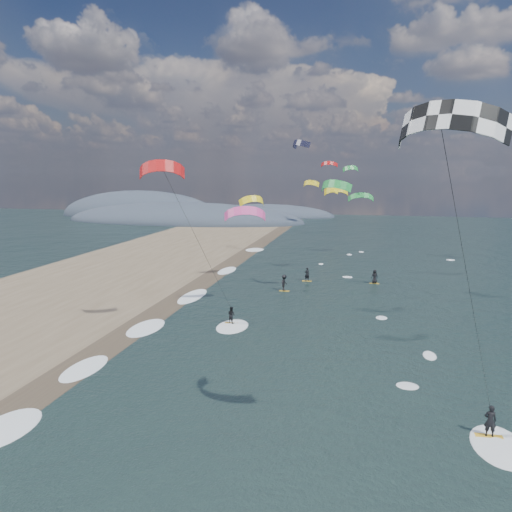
# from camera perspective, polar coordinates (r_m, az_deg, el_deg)

# --- Properties ---
(ground) EXTENTS (260.00, 260.00, 0.00)m
(ground) POSITION_cam_1_polar(r_m,az_deg,el_deg) (26.62, -3.70, -19.54)
(ground) COLOR black
(ground) RESTS_ON ground
(wet_sand_strip) EXTENTS (3.00, 240.00, 0.00)m
(wet_sand_strip) POSITION_cam_1_polar(r_m,az_deg,el_deg) (39.46, -16.71, -9.96)
(wet_sand_strip) COLOR #382D23
(wet_sand_strip) RESTS_ON ground
(coastal_hills) EXTENTS (80.00, 41.00, 15.00)m
(coastal_hills) POSITION_cam_1_polar(r_m,az_deg,el_deg) (140.54, -9.05, 4.26)
(coastal_hills) COLOR #3D4756
(coastal_hills) RESTS_ON ground
(kitesurfer_near_a) EXTENTS (7.76, 9.04, 15.87)m
(kitesurfer_near_a) POSITION_cam_1_polar(r_m,az_deg,el_deg) (20.19, 21.74, 5.77)
(kitesurfer_near_a) COLOR gold
(kitesurfer_near_a) RESTS_ON ground
(kitesurfer_near_b) EXTENTS (6.84, 8.53, 14.38)m
(kitesurfer_near_b) POSITION_cam_1_polar(r_m,az_deg,el_deg) (38.47, -7.79, 3.49)
(kitesurfer_near_b) COLOR gold
(kitesurfer_near_b) RESTS_ON ground
(far_kitesurfers) EXTENTS (10.82, 6.96, 1.83)m
(far_kitesurfers) POSITION_cam_1_polar(r_m,az_deg,el_deg) (56.74, 6.60, -2.70)
(far_kitesurfers) COLOR gold
(far_kitesurfers) RESTS_ON ground
(bg_kite_field) EXTENTS (15.32, 70.94, 9.12)m
(bg_kite_field) POSITION_cam_1_polar(r_m,az_deg,el_deg) (76.47, 7.33, 8.73)
(bg_kite_field) COLOR #D83F8C
(bg_kite_field) RESTS_ON ground
(shoreline_surf) EXTENTS (2.40, 79.40, 0.11)m
(shoreline_surf) POSITION_cam_1_polar(r_m,az_deg,el_deg) (42.93, -12.19, -8.16)
(shoreline_surf) COLOR white
(shoreline_surf) RESTS_ON ground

